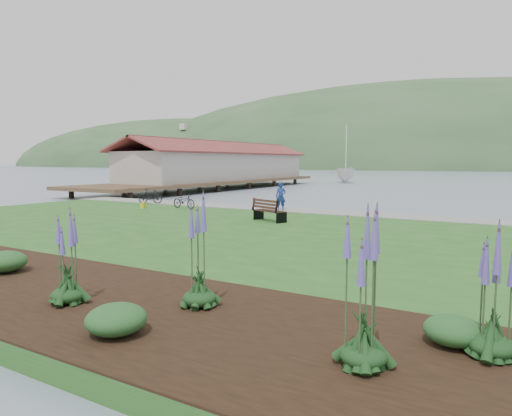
{
  "coord_description": "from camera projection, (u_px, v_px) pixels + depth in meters",
  "views": [
    {
      "loc": [
        10.03,
        -15.77,
        3.1
      ],
      "look_at": [
        1.2,
        -0.67,
        1.3
      ],
      "focal_mm": 32.0,
      "sensor_mm": 36.0,
      "label": 1
    }
  ],
  "objects": [
    {
      "name": "shrub_1",
      "position": [
        116.0,
        319.0,
        7.01
      ],
      "size": [
        0.94,
        0.94,
        0.47
      ],
      "primitive_type": "ellipsoid",
      "color": "#1E4C21",
      "rests_on": "garden_bed"
    },
    {
      "name": "bicycle_b",
      "position": [
        150.0,
        196.0,
        29.02
      ],
      "size": [
        1.03,
        1.61,
        0.94
      ],
      "primitive_type": "imported",
      "rotation": [
        0.0,
        0.0,
        1.98
      ],
      "color": "black",
      "rests_on": "lawn"
    },
    {
      "name": "shoreline_path",
      "position": [
        307.0,
        211.0,
        24.77
      ],
      "size": [
        34.0,
        2.2,
        0.03
      ],
      "primitive_type": "cube",
      "color": "gray",
      "rests_on": "lawn"
    },
    {
      "name": "garden_bed",
      "position": [
        100.0,
        298.0,
        8.93
      ],
      "size": [
        24.0,
        4.4,
        0.04
      ],
      "primitive_type": "cube",
      "color": "black",
      "rests_on": "lawn"
    },
    {
      "name": "echium_3",
      "position": [
        494.0,
        298.0,
        6.14
      ],
      "size": [
        0.62,
        0.62,
        1.95
      ],
      "color": "#133616",
      "rests_on": "garden_bed"
    },
    {
      "name": "person",
      "position": [
        281.0,
        194.0,
        24.82
      ],
      "size": [
        0.77,
        0.63,
        1.82
      ],
      "primitive_type": "imported",
      "rotation": [
        0.0,
        0.0,
        0.3
      ],
      "color": "navy",
      "rests_on": "lawn"
    },
    {
      "name": "park_bench",
      "position": [
        268.0,
        210.0,
        20.47
      ],
      "size": [
        1.81,
        1.25,
        1.04
      ],
      "rotation": [
        0.0,
        0.0,
        -0.38
      ],
      "color": "black",
      "rests_on": "lawn"
    },
    {
      "name": "bicycle_a",
      "position": [
        184.0,
        201.0,
        26.09
      ],
      "size": [
        0.74,
        1.71,
        0.87
      ],
      "primitive_type": "imported",
      "rotation": [
        0.0,
        0.0,
        1.47
      ],
      "color": "black",
      "rests_on": "lawn"
    },
    {
      "name": "lawn",
      "position": [
        211.0,
        239.0,
        17.15
      ],
      "size": [
        34.0,
        20.0,
        0.4
      ],
      "primitive_type": "cube",
      "color": "#25581F",
      "rests_on": "ground"
    },
    {
      "name": "echium_1",
      "position": [
        199.0,
        258.0,
        8.29
      ],
      "size": [
        0.62,
        0.62,
        2.35
      ],
      "color": "#133616",
      "rests_on": "garden_bed"
    },
    {
      "name": "echium_0",
      "position": [
        67.0,
        264.0,
        8.51
      ],
      "size": [
        0.62,
        0.62,
        1.88
      ],
      "color": "#133616",
      "rests_on": "garden_bed"
    },
    {
      "name": "shrub_0",
      "position": [
        5.0,
        262.0,
        10.96
      ],
      "size": [
        1.02,
        1.02,
        0.51
      ],
      "primitive_type": "ellipsoid",
      "color": "#1E4C21",
      "rests_on": "garden_bed"
    },
    {
      "name": "ground",
      "position": [
        239.0,
        236.0,
        18.89
      ],
      "size": [
        600.0,
        600.0,
        0.0
      ],
      "primitive_type": "plane",
      "color": "gray",
      "rests_on": "ground"
    },
    {
      "name": "pier_pavilion",
      "position": [
        221.0,
        165.0,
        52.3
      ],
      "size": [
        8.0,
        36.0,
        5.4
      ],
      "color": "#4C3826",
      "rests_on": "ground"
    },
    {
      "name": "sailboat",
      "position": [
        345.0,
        183.0,
        65.89
      ],
      "size": [
        13.7,
        13.77,
        26.22
      ],
      "primitive_type": "imported",
      "rotation": [
        0.0,
        0.0,
        0.53
      ],
      "color": "silver",
      "rests_on": "ground"
    },
    {
      "name": "pannier",
      "position": [
        143.0,
        206.0,
        26.18
      ],
      "size": [
        0.29,
        0.35,
        0.33
      ],
      "primitive_type": "cube",
      "rotation": [
        0.0,
        0.0,
        0.37
      ],
      "color": "yellow",
      "rests_on": "lawn"
    },
    {
      "name": "echium_2",
      "position": [
        365.0,
        293.0,
        5.82
      ],
      "size": [
        0.62,
        0.62,
        2.26
      ],
      "color": "#133616",
      "rests_on": "garden_bed"
    },
    {
      "name": "shrub_2",
      "position": [
        453.0,
        330.0,
        6.61
      ],
      "size": [
        0.84,
        0.84,
        0.42
      ],
      "primitive_type": "ellipsoid",
      "color": "#1E4C21",
      "rests_on": "garden_bed"
    }
  ]
}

